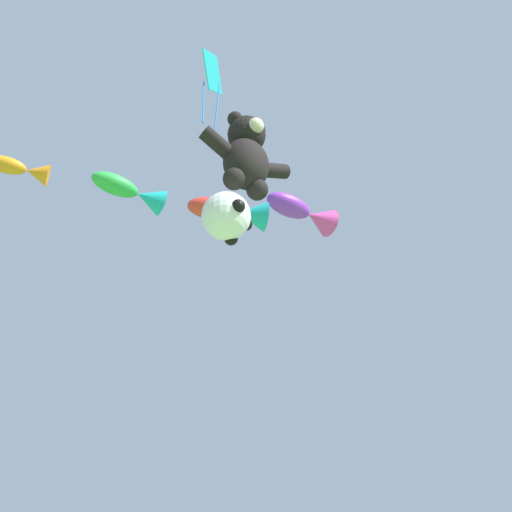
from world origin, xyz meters
TOP-DOWN VIEW (x-y plane):
  - teddy_bear_kite at (-0.37, 2.14)m, footprint 2.12×0.93m
  - soccer_ball_kite at (-0.74, 2.19)m, footprint 0.99×0.99m
  - fish_kite_violet at (3.25, 4.71)m, footprint 2.27×0.88m
  - fish_kite_crimson at (0.95, 4.94)m, footprint 2.25×1.41m
  - fish_kite_emerald at (-1.49, 6.03)m, footprint 1.94×0.74m
  - fish_kite_tangerine at (-4.13, 6.58)m, footprint 1.50×0.77m
  - diamond_kite at (-1.10, 2.54)m, footprint 1.01×0.84m

SIDE VIEW (x-z plane):
  - soccer_ball_kite at x=-0.74m, z-range 7.05..7.97m
  - teddy_bear_kite at x=-0.37m, z-range 8.24..10.39m
  - fish_kite_crimson at x=0.95m, z-range 10.02..10.85m
  - fish_kite_tangerine at x=-4.13m, z-range 10.31..10.87m
  - fish_kite_emerald at x=-1.49m, z-range 10.40..11.13m
  - fish_kite_violet at x=3.25m, z-range 10.92..11.78m
  - diamond_kite at x=-1.10m, z-range 10.25..13.43m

